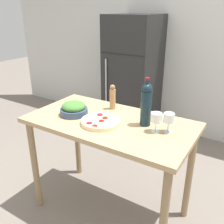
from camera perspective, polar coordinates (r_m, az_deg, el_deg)
The scene contains 10 objects.
ground_plane at distance 2.50m, azimuth -0.47°, elevation -21.28°, with size 14.00×14.00×0.00m, color slate.
wall_back at distance 3.62m, azimuth 16.75°, elevation 14.78°, with size 6.40×0.06×2.60m.
refrigerator at distance 3.57m, azimuth 4.81°, elevation 7.93°, with size 0.65×0.69×1.67m.
prep_counter at distance 2.04m, azimuth -0.53°, elevation -5.15°, with size 1.33×0.71×0.91m.
wine_bottle at distance 1.86m, azimuth 7.80°, elevation 1.93°, with size 0.08×0.08×0.37m.
wine_glass_near at distance 1.79m, azimuth 10.11°, elevation -1.45°, with size 0.08×0.08×0.15m.
wine_glass_far at distance 1.80m, azimuth 12.87°, elevation -1.52°, with size 0.08×0.08×0.15m.
pepper_mill at distance 2.18m, azimuth 0.13°, elevation 3.37°, with size 0.05×0.05×0.22m.
salad_bowl at distance 2.10m, azimuth -8.72°, elevation 0.75°, with size 0.23×0.23×0.12m.
homemade_pizza at distance 1.93m, azimuth -2.64°, elevation -2.13°, with size 0.31×0.31×0.04m.
Camera 1 is at (0.97, -1.52, 1.74)m, focal length 40.00 mm.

